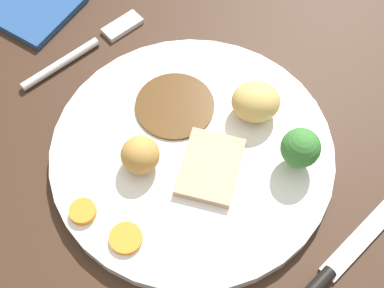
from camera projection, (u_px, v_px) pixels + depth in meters
dining_table at (194, 198)px, 52.81cm from camera, size 120.00×84.00×3.60cm
dinner_plate at (192, 153)px, 52.44cm from camera, size 26.96×26.96×1.40cm
gravy_pool at (175, 106)px, 54.12cm from camera, size 7.86×7.86×0.30cm
meat_slice_main at (209, 165)px, 50.53cm from camera, size 7.95×8.66×0.80cm
roast_potato_left at (140, 155)px, 49.58cm from camera, size 4.80×4.82×3.41cm
roast_potato_right at (256, 101)px, 52.32cm from camera, size 6.33×6.35×3.71cm
carrot_coin_front at (83, 212)px, 48.30cm from camera, size 2.40×2.40×0.67cm
carrot_coin_back at (126, 238)px, 47.14cm from camera, size 2.90×2.90×0.54cm
broccoli_floret at (300, 148)px, 48.99cm from camera, size 3.65×3.65×4.45cm
fork at (87, 48)px, 59.29cm from camera, size 2.81×15.32×0.90cm
knife at (323, 279)px, 46.61cm from camera, size 2.22×18.54×1.20cm
folded_napkin at (27, 3)px, 62.56cm from camera, size 12.55×10.97×0.80cm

